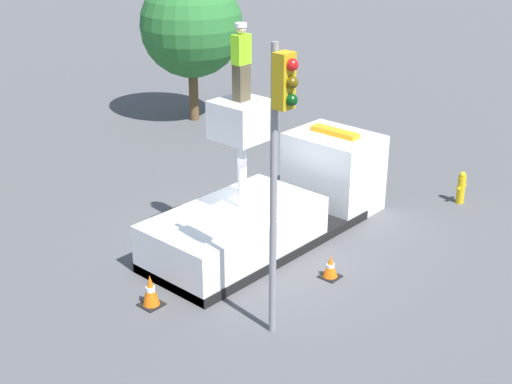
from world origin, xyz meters
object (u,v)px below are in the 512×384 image
Objects in this scene: bucket_truck at (275,206)px; tree_left_bg at (191,26)px; fire_hydrant at (461,188)px; traffic_cone_rear at (151,291)px; traffic_light_pole at (280,139)px; traffic_cone_curbside at (330,267)px; worker at (241,62)px.

bucket_truck is 10.86m from tree_left_bg.
tree_left_bg is (0.37, 11.48, 3.14)m from fire_hydrant.
bucket_truck is at bearing -121.78° from tree_left_bg.
bucket_truck reaches higher than fire_hydrant.
traffic_cone_rear is at bearing -137.19° from tree_left_bg.
bucket_truck is 5.51m from traffic_light_pole.
traffic_cone_curbside is 0.10× the size of tree_left_bg.
traffic_light_pole is 6.21× the size of fire_hydrant.
tree_left_bg is at bearing 42.81° from traffic_cone_rear.
traffic_cone_rear is 1.33× the size of traffic_cone_curbside.
fire_hydrant is 0.17× the size of tree_left_bg.
bucket_truck is 4.10m from worker.
traffic_light_pole is at bearing -177.53° from fire_hydrant.
fire_hydrant is (5.16, -2.55, -0.38)m from bucket_truck.
traffic_cone_rear is at bearing 149.11° from traffic_cone_curbside.
worker is 1.84× the size of fire_hydrant.
bucket_truck is 5.77m from fire_hydrant.
tree_left_bg is (6.30, 11.29, 3.35)m from traffic_cone_curbside.
traffic_light_pole is 14.79m from tree_left_bg.
fire_hydrant is at bearing -21.80° from worker.
traffic_cone_rear is at bearing 166.23° from fire_hydrant.
worker is 5.40m from traffic_cone_rear.
worker reaches higher than traffic_cone_curbside.
tree_left_bg is at bearing 88.15° from fire_hydrant.
bucket_truck is 4.06× the size of worker.
worker reaches higher than fire_hydrant.
worker is 0.30× the size of traffic_light_pole.
worker is 11.25m from tree_left_bg.
traffic_cone_curbside is (0.45, -2.36, -4.49)m from worker.
worker reaches higher than bucket_truck.
fire_hydrant reaches higher than traffic_cone_rear.
tree_left_bg is (5.53, 8.93, 2.77)m from bucket_truck.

